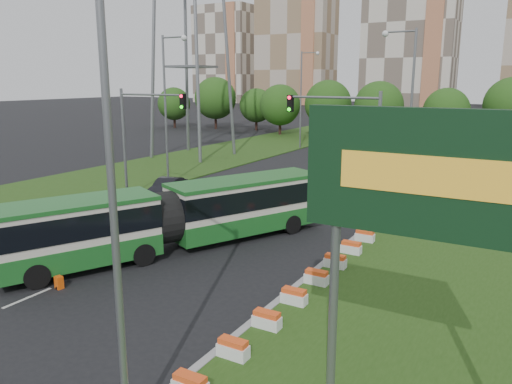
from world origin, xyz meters
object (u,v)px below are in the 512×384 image
Objects in this scene: traffic_mast_left at (140,127)px; pedestrian at (49,257)px; car_left_far at (167,188)px; shopping_trolley at (59,283)px; billboard at (431,189)px; articulated_bus at (173,215)px; traffic_mast_median at (351,137)px.

pedestrian is (6.17, -12.93, -4.47)m from traffic_mast_left.
traffic_mast_left is 4.56× the size of pedestrian.
car_left_far reaches higher than shopping_trolley.
articulated_bus is (-14.05, 7.84, -4.41)m from billboard.
traffic_mast_left reaches higher than pedestrian.
pedestrian is (5.28, -14.52, 0.16)m from car_left_far.
traffic_mast_median is 4.56× the size of pedestrian.
pedestrian reaches higher than car_left_far.
articulated_bus is (8.58, -7.17, -3.60)m from traffic_mast_left.
traffic_mast_left is at bearing 129.38° from shopping_trolley.
traffic_mast_median and traffic_mast_left have the same top height.
car_left_far is at bearing 157.28° from articulated_bus.
car_left_far is 15.45m from pedestrian.
billboard is at bearing -3.19° from articulated_bus.
traffic_mast_median is at bearing 3.77° from traffic_mast_left.
billboard is 27.88m from car_left_far.
shopping_trolley is (-14.90, 1.27, -5.89)m from billboard.
traffic_mast_left is 11.75m from articulated_bus.
car_left_far is 2.49× the size of pedestrian.
billboard is at bearing -33.55° from traffic_mast_left.
articulated_bus is at bearing -128.84° from traffic_mast_median.
pedestrian is at bearing -84.20° from car_left_far.
articulated_bus is at bearing -62.87° from car_left_far.
traffic_mast_median is at bearing 73.25° from shopping_trolley.
traffic_mast_left is 14.71× the size of shopping_trolley.
billboard is 1.00× the size of traffic_mast_left.
billboard is at bearing 5.13° from shopping_trolley.
traffic_mast_median reaches higher than car_left_far.
pedestrian is at bearing 162.81° from shopping_trolley.
billboard reaches higher than pedestrian.
articulated_bus is at bearing 92.61° from shopping_trolley.
traffic_mast_median is at bearing -16.54° from car_left_far.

